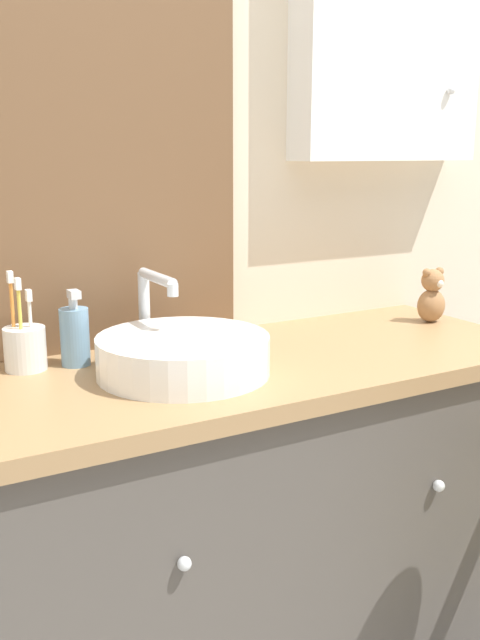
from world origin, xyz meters
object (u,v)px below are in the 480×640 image
at_px(toothbrush_holder, 25,346).
at_px(teddy_bear, 432,296).
at_px(soap_dispenser, 75,335).
at_px(sink_basin, 182,353).

bearing_deg(toothbrush_holder, teddy_bear, -5.29).
distance_m(toothbrush_holder, soap_dispenser, 0.10).
xyz_separation_m(toothbrush_holder, teddy_bear, (0.97, -0.09, 0.02)).
relative_size(sink_basin, soap_dispenser, 2.47).
bearing_deg(teddy_bear, toothbrush_holder, 174.71).
distance_m(sink_basin, soap_dispenser, 0.22).
bearing_deg(teddy_bear, sink_basin, -173.41).
distance_m(soap_dispenser, teddy_bear, 0.88).
bearing_deg(sink_basin, teddy_bear, 6.59).
bearing_deg(toothbrush_holder, sink_basin, -34.27).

